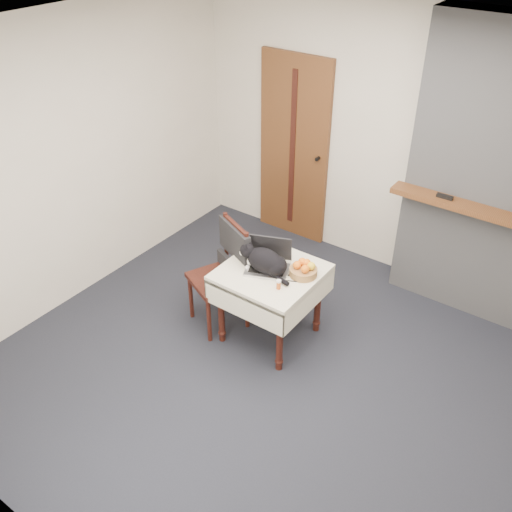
{
  "coord_description": "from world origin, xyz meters",
  "views": [
    {
      "loc": [
        1.76,
        -2.82,
        3.41
      ],
      "look_at": [
        -0.5,
        0.32,
        0.83
      ],
      "focal_mm": 40.0,
      "sensor_mm": 36.0,
      "label": 1
    }
  ],
  "objects_px": {
    "pill_bottle": "(279,284)",
    "fruit_basket": "(304,270)",
    "chair": "(227,261)",
    "side_table": "(271,282)",
    "cream_jar": "(247,258)",
    "door": "(294,150)",
    "cat": "(266,261)",
    "laptop": "(269,261)"
  },
  "relations": [
    {
      "from": "cream_jar",
      "to": "side_table",
      "type": "bearing_deg",
      "value": 1.74
    },
    {
      "from": "side_table",
      "to": "cat",
      "type": "relative_size",
      "value": 1.54
    },
    {
      "from": "pill_bottle",
      "to": "fruit_basket",
      "type": "relative_size",
      "value": 0.35
    },
    {
      "from": "cat",
      "to": "side_table",
      "type": "bearing_deg",
      "value": 52.42
    },
    {
      "from": "laptop",
      "to": "pill_bottle",
      "type": "xyz_separation_m",
      "value": [
        0.23,
        -0.2,
        -0.02
      ]
    },
    {
      "from": "cat",
      "to": "laptop",
      "type": "bearing_deg",
      "value": 98.98
    },
    {
      "from": "fruit_basket",
      "to": "chair",
      "type": "relative_size",
      "value": 0.23
    },
    {
      "from": "fruit_basket",
      "to": "door",
      "type": "bearing_deg",
      "value": 125.39
    },
    {
      "from": "door",
      "to": "fruit_basket",
      "type": "xyz_separation_m",
      "value": [
        1.07,
        -1.5,
        -0.25
      ]
    },
    {
      "from": "door",
      "to": "chair",
      "type": "height_order",
      "value": "door"
    },
    {
      "from": "pill_bottle",
      "to": "fruit_basket",
      "type": "bearing_deg",
      "value": 77.44
    },
    {
      "from": "cream_jar",
      "to": "cat",
      "type": "bearing_deg",
      "value": -8.43
    },
    {
      "from": "side_table",
      "to": "cream_jar",
      "type": "xyz_separation_m",
      "value": [
        -0.24,
        -0.01,
        0.15
      ]
    },
    {
      "from": "laptop",
      "to": "cream_jar",
      "type": "relative_size",
      "value": 5.49
    },
    {
      "from": "side_table",
      "to": "laptop",
      "type": "bearing_deg",
      "value": 143.94
    },
    {
      "from": "door",
      "to": "pill_bottle",
      "type": "relative_size",
      "value": 24.84
    },
    {
      "from": "fruit_basket",
      "to": "chair",
      "type": "distance_m",
      "value": 0.71
    },
    {
      "from": "door",
      "to": "laptop",
      "type": "relative_size",
      "value": 4.59
    },
    {
      "from": "side_table",
      "to": "fruit_basket",
      "type": "distance_m",
      "value": 0.32
    },
    {
      "from": "laptop",
      "to": "pill_bottle",
      "type": "relative_size",
      "value": 5.41
    },
    {
      "from": "door",
      "to": "cat",
      "type": "distance_m",
      "value": 1.84
    },
    {
      "from": "door",
      "to": "laptop",
      "type": "height_order",
      "value": "door"
    },
    {
      "from": "pill_bottle",
      "to": "fruit_basket",
      "type": "distance_m",
      "value": 0.28
    },
    {
      "from": "chair",
      "to": "fruit_basket",
      "type": "bearing_deg",
      "value": 35.14
    },
    {
      "from": "laptop",
      "to": "pill_bottle",
      "type": "distance_m",
      "value": 0.31
    },
    {
      "from": "laptop",
      "to": "chair",
      "type": "height_order",
      "value": "chair"
    },
    {
      "from": "cream_jar",
      "to": "pill_bottle",
      "type": "distance_m",
      "value": 0.46
    },
    {
      "from": "side_table",
      "to": "cream_jar",
      "type": "relative_size",
      "value": 9.83
    },
    {
      "from": "cat",
      "to": "fruit_basket",
      "type": "distance_m",
      "value": 0.31
    },
    {
      "from": "laptop",
      "to": "cat",
      "type": "relative_size",
      "value": 0.86
    },
    {
      "from": "door",
      "to": "laptop",
      "type": "distance_m",
      "value": 1.77
    },
    {
      "from": "cream_jar",
      "to": "pill_bottle",
      "type": "relative_size",
      "value": 0.99
    },
    {
      "from": "side_table",
      "to": "chair",
      "type": "relative_size",
      "value": 0.79
    },
    {
      "from": "chair",
      "to": "cream_jar",
      "type": "bearing_deg",
      "value": 29.72
    },
    {
      "from": "cat",
      "to": "pill_bottle",
      "type": "bearing_deg",
      "value": -39.29
    },
    {
      "from": "side_table",
      "to": "pill_bottle",
      "type": "xyz_separation_m",
      "value": [
        0.19,
        -0.17,
        0.15
      ]
    },
    {
      "from": "pill_bottle",
      "to": "laptop",
      "type": "bearing_deg",
      "value": 139.36
    },
    {
      "from": "side_table",
      "to": "cream_jar",
      "type": "distance_m",
      "value": 0.28
    },
    {
      "from": "side_table",
      "to": "cat",
      "type": "bearing_deg",
      "value": -119.68
    },
    {
      "from": "pill_bottle",
      "to": "chair",
      "type": "relative_size",
      "value": 0.08
    },
    {
      "from": "pill_bottle",
      "to": "chair",
      "type": "xyz_separation_m",
      "value": [
        -0.63,
        0.14,
        -0.11
      ]
    },
    {
      "from": "pill_bottle",
      "to": "fruit_basket",
      "type": "height_order",
      "value": "fruit_basket"
    }
  ]
}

